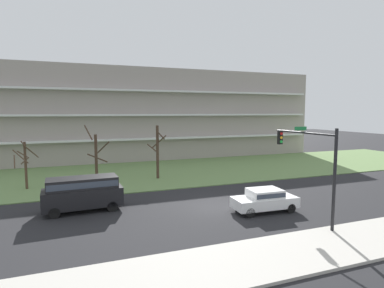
% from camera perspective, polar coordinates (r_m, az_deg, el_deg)
% --- Properties ---
extents(ground, '(160.00, 160.00, 0.00)m').
position_cam_1_polar(ground, '(22.85, 4.19, -11.47)').
color(ground, '#232326').
extents(sidewalk_curb_near, '(80.00, 4.00, 0.15)m').
position_cam_1_polar(sidewalk_curb_near, '(16.39, 16.66, -18.63)').
color(sidewalk_curb_near, '#BCB7AD').
rests_on(sidewalk_curb_near, ground).
extents(grass_lawn_strip, '(80.00, 16.00, 0.08)m').
position_cam_1_polar(grass_lawn_strip, '(35.66, -5.32, -5.09)').
color(grass_lawn_strip, '#66844C').
rests_on(grass_lawn_strip, ground).
extents(apartment_building, '(52.64, 14.73, 12.79)m').
position_cam_1_polar(apartment_building, '(49.53, -9.96, 5.31)').
color(apartment_building, '#9E938C').
rests_on(apartment_building, ground).
extents(tree_far_left, '(2.09, 1.80, 4.33)m').
position_cam_1_polar(tree_far_left, '(30.89, -28.13, -3.06)').
color(tree_far_left, '#4C3828').
rests_on(tree_far_left, ground).
extents(tree_left, '(2.29, 2.30, 5.58)m').
position_cam_1_polar(tree_left, '(30.99, -17.03, -2.20)').
color(tree_left, '#423023').
rests_on(tree_left, ground).
extents(tree_center, '(2.10, 2.10, 5.45)m').
position_cam_1_polar(tree_center, '(31.82, -6.29, -1.25)').
color(tree_center, '#423023').
rests_on(tree_center, ground).
extents(van_black_near_left, '(5.29, 2.24, 2.36)m').
position_cam_1_polar(van_black_near_left, '(22.93, -19.26, -8.11)').
color(van_black_near_left, black).
rests_on(van_black_near_left, ground).
extents(sedan_white_center_left, '(4.49, 2.02, 1.57)m').
position_cam_1_polar(sedan_white_center_left, '(22.26, 13.09, -9.75)').
color(sedan_white_center_left, white).
rests_on(sedan_white_center_left, ground).
extents(traffic_signal_mast, '(0.90, 5.40, 5.91)m').
position_cam_1_polar(traffic_signal_mast, '(20.35, 20.86, -2.24)').
color(traffic_signal_mast, black).
rests_on(traffic_signal_mast, ground).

